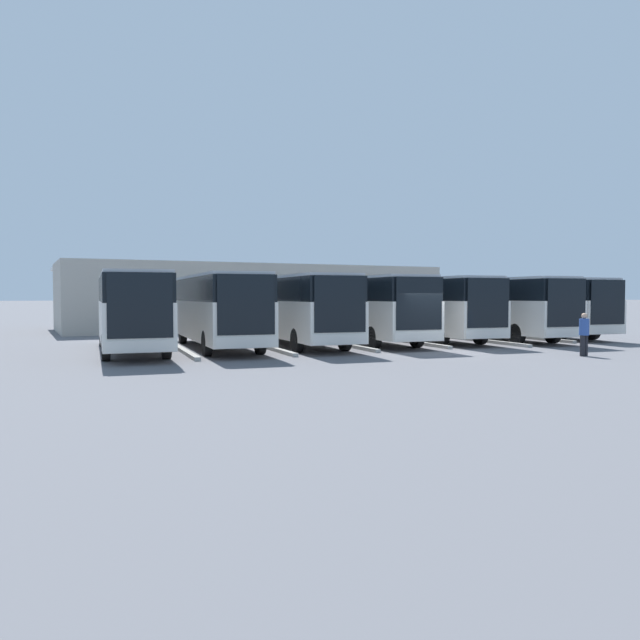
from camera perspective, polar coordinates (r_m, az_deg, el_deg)
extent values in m
plane|color=#5B5B60|center=(26.75, 10.38, -2.93)|extent=(600.00, 600.00, 0.00)
cube|color=silver|center=(38.69, 18.89, 0.50)|extent=(3.60, 11.49, 1.70)
cube|color=black|center=(38.67, 18.91, 2.53)|extent=(3.55, 11.32, 1.04)
cube|color=black|center=(34.46, 24.84, 1.49)|extent=(2.16, 0.26, 2.24)
cube|color=silver|center=(34.49, 24.80, -0.83)|extent=(2.33, 0.30, 0.40)
cube|color=silver|center=(38.68, 18.92, 3.39)|extent=(3.46, 11.03, 0.12)
cylinder|color=black|center=(36.80, 23.61, -0.88)|extent=(0.40, 1.05, 1.03)
cylinder|color=black|center=(35.35, 21.08, -0.96)|extent=(0.40, 1.05, 1.03)
cylinder|color=black|center=(42.14, 17.02, -0.41)|extent=(0.40, 1.05, 1.03)
cylinder|color=black|center=(40.87, 14.60, -0.47)|extent=(0.40, 1.05, 1.03)
cube|color=#9E9E99|center=(36.20, 18.60, -1.55)|extent=(0.94, 6.85, 0.15)
cube|color=silver|center=(35.43, 15.50, 0.39)|extent=(3.60, 11.49, 1.70)
cube|color=black|center=(35.41, 15.52, 2.61)|extent=(3.55, 11.32, 1.04)
cube|color=black|center=(30.98, 21.62, 1.48)|extent=(2.16, 0.26, 2.24)
cube|color=silver|center=(31.03, 21.59, -1.10)|extent=(2.33, 0.30, 0.40)
cube|color=silver|center=(35.42, 15.53, 3.54)|extent=(3.46, 11.03, 0.12)
cylinder|color=black|center=(33.37, 20.50, -1.13)|extent=(0.40, 1.05, 1.03)
cylinder|color=black|center=(32.01, 17.56, -1.23)|extent=(0.40, 1.05, 1.03)
cylinder|color=black|center=(38.95, 13.78, -0.59)|extent=(0.40, 1.05, 1.03)
cylinder|color=black|center=(37.79, 11.06, -0.65)|extent=(0.40, 1.05, 1.03)
cube|color=#9E9E99|center=(32.96, 14.94, -1.87)|extent=(0.94, 6.85, 0.15)
cube|color=silver|center=(33.79, 9.57, 0.35)|extent=(3.60, 11.49, 1.70)
cube|color=black|center=(33.77, 9.58, 2.68)|extent=(3.55, 11.32, 1.04)
cube|color=black|center=(28.99, 15.13, 1.52)|extent=(2.16, 0.26, 2.24)
cube|color=silver|center=(29.03, 15.10, -1.24)|extent=(2.33, 0.30, 0.40)
cube|color=silver|center=(33.78, 9.59, 3.66)|extent=(3.46, 11.03, 0.12)
cylinder|color=black|center=(31.43, 14.44, -1.26)|extent=(0.40, 1.05, 1.03)
cylinder|color=black|center=(30.26, 11.06, -1.37)|extent=(0.40, 1.05, 1.03)
cylinder|color=black|center=(37.41, 8.34, -0.66)|extent=(0.40, 1.05, 1.03)
cylinder|color=black|center=(36.43, 5.35, -0.73)|extent=(0.40, 1.05, 1.03)
cube|color=#9E9E99|center=(31.37, 8.51, -2.02)|extent=(0.94, 6.85, 0.15)
cube|color=silver|center=(31.62, 4.05, 0.25)|extent=(3.60, 11.49, 1.70)
cube|color=black|center=(31.60, 4.05, 2.73)|extent=(3.55, 11.32, 1.04)
cube|color=black|center=(26.53, 9.06, 1.51)|extent=(2.16, 0.26, 2.24)
cube|color=silver|center=(26.58, 9.05, -1.51)|extent=(2.33, 0.30, 0.40)
cube|color=silver|center=(31.61, 4.06, 3.79)|extent=(3.46, 11.03, 0.12)
cylinder|color=black|center=(29.01, 8.83, -1.51)|extent=(0.40, 1.05, 1.03)
cylinder|color=black|center=(28.03, 4.95, -1.62)|extent=(0.40, 1.05, 1.03)
cylinder|color=black|center=(35.29, 3.32, -0.82)|extent=(0.40, 1.05, 1.03)
cylinder|color=black|center=(34.49, 0.02, -0.89)|extent=(0.40, 1.05, 1.03)
cube|color=#9E9E99|center=(29.28, 2.45, -2.31)|extent=(0.94, 6.85, 0.15)
cube|color=silver|center=(29.77, -2.22, 0.13)|extent=(3.60, 11.49, 1.70)
cube|color=black|center=(29.75, -2.22, 2.77)|extent=(3.55, 11.32, 1.04)
cube|color=black|center=(24.43, 1.86, 1.48)|extent=(2.16, 0.26, 2.24)
cube|color=silver|center=(24.48, 1.86, -1.80)|extent=(2.33, 0.30, 0.40)
cube|color=silver|center=(29.77, -2.22, 3.89)|extent=(3.46, 11.03, 0.12)
cylinder|color=black|center=(26.90, 2.27, -1.77)|extent=(0.40, 1.05, 1.03)
cylinder|color=black|center=(26.16, -2.11, -1.89)|extent=(0.40, 1.05, 1.03)
cylinder|color=black|center=(33.47, -2.30, -0.98)|extent=(0.40, 1.05, 1.03)
cylinder|color=black|center=(32.88, -5.89, -1.05)|extent=(0.40, 1.05, 1.03)
cube|color=#9E9E99|center=(27.55, -4.44, -2.60)|extent=(0.94, 6.85, 0.15)
cube|color=silver|center=(28.59, -9.37, 0.02)|extent=(3.60, 11.49, 1.70)
cube|color=black|center=(28.57, -9.39, 2.76)|extent=(3.55, 11.32, 1.04)
cube|color=black|center=(23.03, -6.75, 1.42)|extent=(2.16, 0.26, 2.24)
cube|color=silver|center=(23.09, -6.73, -2.06)|extent=(2.33, 0.30, 0.40)
cube|color=silver|center=(28.58, -9.39, 3.93)|extent=(3.46, 11.03, 0.12)
cylinder|color=black|center=(25.46, -5.49, -2.01)|extent=(0.40, 1.05, 1.03)
cylinder|color=black|center=(25.00, -10.30, -2.11)|extent=(0.40, 1.05, 1.03)
cylinder|color=black|center=(32.27, -8.63, -1.13)|extent=(0.40, 1.05, 1.03)
cylinder|color=black|center=(31.91, -12.44, -1.19)|extent=(0.40, 1.05, 1.03)
cube|color=#9E9E99|center=(26.54, -12.27, -2.83)|extent=(0.94, 6.85, 0.15)
cube|color=silver|center=(27.59, -16.91, -0.13)|extent=(3.60, 11.49, 1.70)
cube|color=black|center=(27.57, -16.94, 2.71)|extent=(3.55, 11.32, 1.04)
cube|color=black|center=(21.92, -16.10, 1.30)|extent=(2.16, 0.26, 2.24)
cube|color=silver|center=(21.98, -16.06, -2.35)|extent=(2.33, 0.30, 0.40)
cube|color=silver|center=(27.58, -16.95, 3.92)|extent=(3.46, 11.03, 0.12)
cylinder|color=black|center=(24.24, -13.87, -2.28)|extent=(0.40, 1.05, 1.03)
cylinder|color=black|center=(24.10, -18.99, -2.36)|extent=(0.40, 1.05, 1.03)
cylinder|color=black|center=(31.19, -15.27, -1.30)|extent=(0.40, 1.05, 1.03)
cylinder|color=black|center=(31.09, -19.24, -1.35)|extent=(0.40, 1.05, 1.03)
cylinder|color=black|center=(26.70, 22.86, -2.19)|extent=(0.22, 0.22, 0.83)
cylinder|color=black|center=(26.87, 23.09, -2.17)|extent=(0.22, 0.22, 0.83)
cylinder|color=#2D4C99|center=(26.74, 23.00, -0.59)|extent=(0.44, 0.44, 0.66)
sphere|color=tan|center=(26.72, 23.02, 0.35)|extent=(0.22, 0.22, 0.22)
cube|color=#A8A399|center=(46.24, -5.97, 2.11)|extent=(27.02, 8.58, 4.59)
cube|color=silver|center=(51.75, -8.18, 4.37)|extent=(27.02, 3.00, 0.24)
cylinder|color=slate|center=(56.32, 0.69, 2.02)|extent=(0.20, 0.20, 4.34)
cylinder|color=slate|center=(50.75, -18.78, 1.87)|extent=(0.20, 0.20, 4.34)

